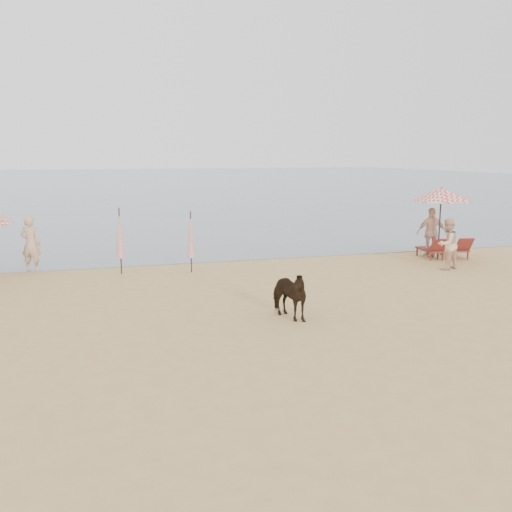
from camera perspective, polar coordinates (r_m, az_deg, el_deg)
The scene contains 10 objects.
ground at distance 12.30m, azimuth 6.67°, elevation -9.02°, with size 120.00×120.00×0.00m, color tan.
sea at distance 90.88m, azimuth -13.58°, elevation 7.34°, with size 160.00×140.00×0.06m, color #51606B.
lounger_cluster_right at distance 23.42m, azimuth 18.37°, elevation 0.76°, with size 1.83×1.78×0.59m.
umbrella_open_right at distance 22.91m, azimuth 18.04°, elevation 5.86°, with size 2.28×2.28×2.79m.
umbrella_closed_left at distance 19.76m, azimuth -13.45°, elevation 2.19°, with size 0.27×0.27×2.25m.
umbrella_closed_right at distance 19.59m, azimuth -6.53°, elevation 2.10°, with size 0.26×0.26×2.12m.
cow at distance 14.10m, azimuth 3.13°, elevation -3.83°, with size 0.67×1.47×1.24m, color black.
beachgoer_left at distance 21.13m, azimuth -21.59°, elevation 1.15°, with size 0.71×0.47×1.96m, color tan.
beachgoer_right_a at distance 21.14m, azimuth 18.57°, elevation 1.13°, with size 0.88×0.68×1.81m, color #DBAB89.
beachgoer_right_b at distance 23.44m, azimuth 17.15°, elevation 2.24°, with size 1.15×0.48×1.96m, color tan.
Camera 1 is at (-4.61, -10.67, 4.03)m, focal length 40.00 mm.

